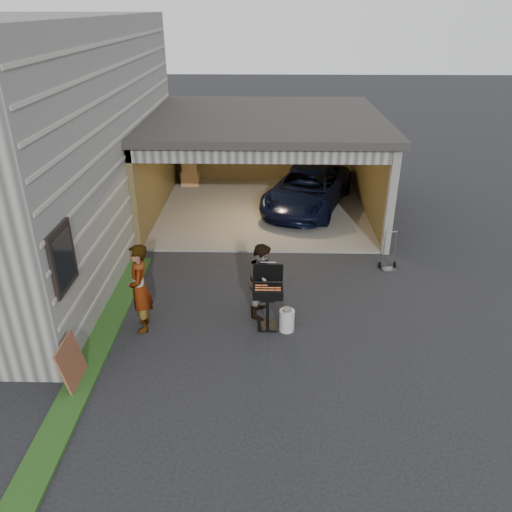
{
  "coord_description": "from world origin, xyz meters",
  "views": [
    {
      "loc": [
        0.85,
        -7.98,
        5.71
      ],
      "look_at": [
        0.65,
        1.04,
        1.15
      ],
      "focal_mm": 35.0,
      "sensor_mm": 36.0,
      "label": 1
    }
  ],
  "objects_px": {
    "woman": "(140,288)",
    "plywood_panel": "(72,363)",
    "bbq_grill": "(268,293)",
    "hand_truck": "(388,262)",
    "propane_tank": "(287,320)",
    "man": "(263,279)",
    "minivan": "(307,191)"
  },
  "relations": [
    {
      "from": "hand_truck",
      "to": "woman",
      "type": "bearing_deg",
      "value": -162.94
    },
    {
      "from": "plywood_panel",
      "to": "woman",
      "type": "bearing_deg",
      "value": 63.72
    },
    {
      "from": "woman",
      "to": "propane_tank",
      "type": "distance_m",
      "value": 2.89
    },
    {
      "from": "woman",
      "to": "hand_truck",
      "type": "bearing_deg",
      "value": 103.56
    },
    {
      "from": "propane_tank",
      "to": "plywood_panel",
      "type": "bearing_deg",
      "value": -155.95
    },
    {
      "from": "bbq_grill",
      "to": "woman",
      "type": "bearing_deg",
      "value": -177.54
    },
    {
      "from": "man",
      "to": "propane_tank",
      "type": "height_order",
      "value": "man"
    },
    {
      "from": "minivan",
      "to": "plywood_panel",
      "type": "relative_size",
      "value": 5.16
    },
    {
      "from": "woman",
      "to": "plywood_panel",
      "type": "height_order",
      "value": "woman"
    },
    {
      "from": "minivan",
      "to": "hand_truck",
      "type": "xyz_separation_m",
      "value": [
        1.69,
        -3.88,
        -0.41
      ]
    },
    {
      "from": "minivan",
      "to": "hand_truck",
      "type": "relative_size",
      "value": 4.42
    },
    {
      "from": "man",
      "to": "plywood_panel",
      "type": "relative_size",
      "value": 1.86
    },
    {
      "from": "minivan",
      "to": "plywood_panel",
      "type": "distance_m",
      "value": 9.23
    },
    {
      "from": "man",
      "to": "propane_tank",
      "type": "xyz_separation_m",
      "value": [
        0.47,
        -0.63,
        -0.55
      ]
    },
    {
      "from": "hand_truck",
      "to": "plywood_panel",
      "type": "bearing_deg",
      "value": -154.31
    },
    {
      "from": "minivan",
      "to": "man",
      "type": "height_order",
      "value": "man"
    },
    {
      "from": "minivan",
      "to": "woman",
      "type": "height_order",
      "value": "woman"
    },
    {
      "from": "woman",
      "to": "man",
      "type": "bearing_deg",
      "value": 92.45
    },
    {
      "from": "bbq_grill",
      "to": "plywood_panel",
      "type": "relative_size",
      "value": 1.55
    },
    {
      "from": "bbq_grill",
      "to": "propane_tank",
      "type": "relative_size",
      "value": 2.91
    },
    {
      "from": "woman",
      "to": "plywood_panel",
      "type": "relative_size",
      "value": 2.14
    },
    {
      "from": "propane_tank",
      "to": "plywood_panel",
      "type": "height_order",
      "value": "plywood_panel"
    },
    {
      "from": "man",
      "to": "propane_tank",
      "type": "relative_size",
      "value": 3.49
    },
    {
      "from": "woman",
      "to": "propane_tank",
      "type": "xyz_separation_m",
      "value": [
        2.81,
        -0.02,
        -0.67
      ]
    },
    {
      "from": "man",
      "to": "plywood_panel",
      "type": "distance_m",
      "value": 3.87
    },
    {
      "from": "bbq_grill",
      "to": "propane_tank",
      "type": "xyz_separation_m",
      "value": [
        0.37,
        -0.12,
        -0.55
      ]
    },
    {
      "from": "man",
      "to": "minivan",
      "type": "bearing_deg",
      "value": -3.15
    },
    {
      "from": "woman",
      "to": "man",
      "type": "distance_m",
      "value": 2.42
    },
    {
      "from": "minivan",
      "to": "woman",
      "type": "relative_size",
      "value": 2.41
    },
    {
      "from": "man",
      "to": "woman",
      "type": "bearing_deg",
      "value": 114.15
    },
    {
      "from": "woman",
      "to": "plywood_panel",
      "type": "xyz_separation_m",
      "value": [
        -0.8,
        -1.63,
        -0.48
      ]
    },
    {
      "from": "bbq_grill",
      "to": "hand_truck",
      "type": "bearing_deg",
      "value": 40.43
    }
  ]
}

